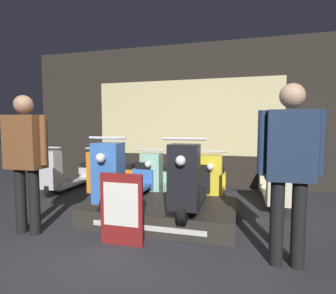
{
  "coord_description": "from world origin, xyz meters",
  "views": [
    {
      "loc": [
        1.16,
        -2.21,
        1.35
      ],
      "look_at": [
        0.05,
        1.98,
        1.01
      ],
      "focal_mm": 28.0,
      "sensor_mm": 36.0,
      "label": 1
    }
  ],
  "objects_px": {
    "scooter_backrow_3": "(214,181)",
    "scooter_backrow_4": "(274,184)",
    "person_left_browsing": "(25,152)",
    "scooter_display_right": "(192,182)",
    "scooter_backrow_2": "(161,178)",
    "person_right_browsing": "(290,160)",
    "price_sign_board": "(121,209)",
    "scooter_display_left": "(127,178)",
    "scooter_backrow_0": "(69,174)",
    "scooter_backrow_1": "(112,176)"
  },
  "relations": [
    {
      "from": "person_left_browsing",
      "to": "price_sign_board",
      "type": "xyz_separation_m",
      "value": [
        1.28,
        0.01,
        -0.62
      ]
    },
    {
      "from": "scooter_backrow_2",
      "to": "scooter_backrow_3",
      "type": "relative_size",
      "value": 1.0
    },
    {
      "from": "person_left_browsing",
      "to": "scooter_display_left",
      "type": "bearing_deg",
      "value": 36.1
    },
    {
      "from": "scooter_display_left",
      "to": "scooter_backrow_2",
      "type": "xyz_separation_m",
      "value": [
        0.1,
        1.35,
        -0.26
      ]
    },
    {
      "from": "scooter_display_right",
      "to": "scooter_backrow_4",
      "type": "xyz_separation_m",
      "value": [
        1.2,
        1.35,
        -0.26
      ]
    },
    {
      "from": "scooter_display_left",
      "to": "scooter_backrow_3",
      "type": "xyz_separation_m",
      "value": [
        1.12,
        1.35,
        -0.26
      ]
    },
    {
      "from": "scooter_backrow_0",
      "to": "person_left_browsing",
      "type": "xyz_separation_m",
      "value": [
        0.91,
        -2.1,
        0.68
      ]
    },
    {
      "from": "scooter_display_right",
      "to": "scooter_backrow_2",
      "type": "relative_size",
      "value": 1.0
    },
    {
      "from": "scooter_backrow_1",
      "to": "person_left_browsing",
      "type": "bearing_deg",
      "value": -92.91
    },
    {
      "from": "scooter_backrow_4",
      "to": "price_sign_board",
      "type": "xyz_separation_m",
      "value": [
        -1.88,
        -2.09,
        0.06
      ]
    },
    {
      "from": "scooter_backrow_3",
      "to": "person_right_browsing",
      "type": "bearing_deg",
      "value": -67.33
    },
    {
      "from": "scooter_display_right",
      "to": "person_right_browsing",
      "type": "distance_m",
      "value": 1.36
    },
    {
      "from": "scooter_display_left",
      "to": "scooter_display_right",
      "type": "height_order",
      "value": "same"
    },
    {
      "from": "scooter_backrow_3",
      "to": "scooter_backrow_4",
      "type": "distance_m",
      "value": 1.02
    },
    {
      "from": "scooter_backrow_0",
      "to": "scooter_backrow_3",
      "type": "bearing_deg",
      "value": 0.0
    },
    {
      "from": "scooter_backrow_4",
      "to": "price_sign_board",
      "type": "relative_size",
      "value": 2.08
    },
    {
      "from": "scooter_display_right",
      "to": "scooter_backrow_4",
      "type": "height_order",
      "value": "scooter_display_right"
    },
    {
      "from": "person_right_browsing",
      "to": "scooter_backrow_2",
      "type": "bearing_deg",
      "value": 132.05
    },
    {
      "from": "scooter_backrow_3",
      "to": "price_sign_board",
      "type": "relative_size",
      "value": 2.08
    },
    {
      "from": "price_sign_board",
      "to": "scooter_backrow_4",
      "type": "bearing_deg",
      "value": 48.13
    },
    {
      "from": "scooter_backrow_2",
      "to": "person_left_browsing",
      "type": "bearing_deg",
      "value": -118.15
    },
    {
      "from": "person_right_browsing",
      "to": "price_sign_board",
      "type": "xyz_separation_m",
      "value": [
        -1.74,
        0.01,
        -0.62
      ]
    },
    {
      "from": "scooter_backrow_2",
      "to": "scooter_backrow_4",
      "type": "bearing_deg",
      "value": 0.0
    },
    {
      "from": "person_right_browsing",
      "to": "scooter_backrow_0",
      "type": "bearing_deg",
      "value": 151.87
    },
    {
      "from": "scooter_display_left",
      "to": "price_sign_board",
      "type": "distance_m",
      "value": 0.81
    },
    {
      "from": "scooter_backrow_2",
      "to": "scooter_backrow_1",
      "type": "bearing_deg",
      "value": 180.0
    },
    {
      "from": "scooter_display_right",
      "to": "scooter_backrow_4",
      "type": "relative_size",
      "value": 1.0
    },
    {
      "from": "scooter_backrow_3",
      "to": "scooter_backrow_4",
      "type": "relative_size",
      "value": 1.0
    },
    {
      "from": "person_right_browsing",
      "to": "person_left_browsing",
      "type": "bearing_deg",
      "value": -180.0
    },
    {
      "from": "scooter_display_left",
      "to": "scooter_backrow_3",
      "type": "relative_size",
      "value": 1.0
    },
    {
      "from": "scooter_backrow_0",
      "to": "price_sign_board",
      "type": "relative_size",
      "value": 2.08
    },
    {
      "from": "scooter_display_right",
      "to": "person_left_browsing",
      "type": "bearing_deg",
      "value": -159.17
    },
    {
      "from": "scooter_backrow_4",
      "to": "person_right_browsing",
      "type": "bearing_deg",
      "value": -93.81
    },
    {
      "from": "scooter_display_left",
      "to": "person_left_browsing",
      "type": "bearing_deg",
      "value": -143.9
    },
    {
      "from": "scooter_display_left",
      "to": "scooter_backrow_4",
      "type": "xyz_separation_m",
      "value": [
        2.13,
        1.35,
        -0.26
      ]
    },
    {
      "from": "scooter_display_right",
      "to": "scooter_backrow_2",
      "type": "xyz_separation_m",
      "value": [
        -0.84,
        1.35,
        -0.26
      ]
    },
    {
      "from": "person_left_browsing",
      "to": "scooter_backrow_0",
      "type": "bearing_deg",
      "value": 113.43
    },
    {
      "from": "scooter_backrow_0",
      "to": "price_sign_board",
      "type": "xyz_separation_m",
      "value": [
        2.19,
        -2.09,
        0.06
      ]
    },
    {
      "from": "scooter_display_right",
      "to": "person_left_browsing",
      "type": "height_order",
      "value": "person_left_browsing"
    },
    {
      "from": "scooter_backrow_0",
      "to": "scooter_backrow_2",
      "type": "distance_m",
      "value": 2.03
    },
    {
      "from": "person_left_browsing",
      "to": "price_sign_board",
      "type": "height_order",
      "value": "person_left_browsing"
    },
    {
      "from": "scooter_backrow_4",
      "to": "scooter_backrow_0",
      "type": "bearing_deg",
      "value": 180.0
    },
    {
      "from": "scooter_backrow_4",
      "to": "scooter_backrow_1",
      "type": "bearing_deg",
      "value": 180.0
    },
    {
      "from": "scooter_backrow_2",
      "to": "scooter_backrow_3",
      "type": "height_order",
      "value": "same"
    },
    {
      "from": "scooter_backrow_4",
      "to": "scooter_display_right",
      "type": "bearing_deg",
      "value": -131.46
    },
    {
      "from": "scooter_backrow_3",
      "to": "scooter_display_right",
      "type": "bearing_deg",
      "value": -97.53
    },
    {
      "from": "scooter_display_left",
      "to": "scooter_backrow_2",
      "type": "height_order",
      "value": "scooter_display_left"
    },
    {
      "from": "person_left_browsing",
      "to": "scooter_display_right",
      "type": "bearing_deg",
      "value": 20.83
    },
    {
      "from": "scooter_backrow_3",
      "to": "person_left_browsing",
      "type": "bearing_deg",
      "value": -135.55
    },
    {
      "from": "scooter_backrow_4",
      "to": "price_sign_board",
      "type": "height_order",
      "value": "scooter_backrow_4"
    }
  ]
}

